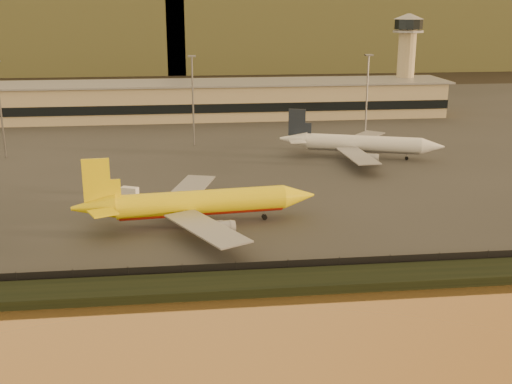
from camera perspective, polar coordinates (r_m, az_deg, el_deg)
ground at (r=110.56m, az=0.72°, el=-4.70°), size 900.00×900.00×0.00m
embankment at (r=94.80m, az=2.05°, el=-8.02°), size 320.00×7.00×1.40m
tarmac at (r=201.59m, az=-2.77°, el=5.16°), size 320.00×220.00×0.20m
perimeter_fence at (r=98.16m, az=1.70°, el=-6.74°), size 300.00×0.05×2.20m
terminal_building at (r=230.17m, az=-6.97°, el=8.05°), size 202.00×25.00×12.60m
control_tower at (r=248.25m, az=13.24°, el=11.95°), size 11.20×11.20×35.50m
apron_light_masts at (r=181.02m, az=2.42°, el=8.86°), size 152.20×12.20×25.40m
distant_hills at (r=442.23m, az=-7.93°, el=15.38°), size 470.00×160.00×70.00m
dhl_cargo_jet at (r=118.99m, az=-5.23°, el=-1.03°), size 45.27×44.13×13.52m
white_narrowbody_jet at (r=171.84m, az=9.26°, el=4.24°), size 42.05×39.93×12.40m
gse_vehicle_yellow at (r=135.74m, az=1.81°, el=-0.10°), size 4.39×2.73×1.83m
gse_vehicle_white at (r=140.22m, az=-11.17°, el=0.09°), size 4.03×3.01×1.65m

